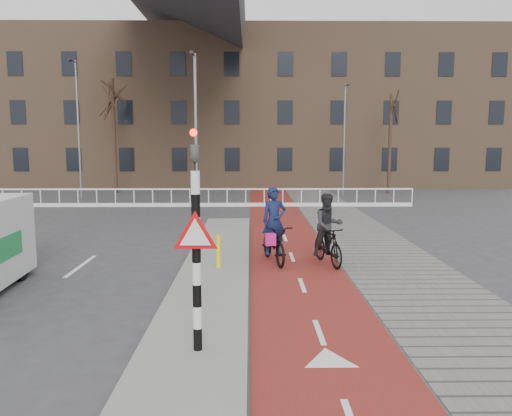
{
  "coord_description": "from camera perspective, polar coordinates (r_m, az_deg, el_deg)",
  "views": [
    {
      "loc": [
        0.25,
        -9.68,
        3.43
      ],
      "look_at": [
        0.42,
        5.0,
        1.5
      ],
      "focal_mm": 35.0,
      "sensor_mm": 36.0,
      "label": 1
    }
  ],
  "objects": [
    {
      "name": "ground",
      "position": [
        10.27,
        -2.06,
        -12.03
      ],
      "size": [
        120.0,
        120.0,
        0.0
      ],
      "primitive_type": "plane",
      "color": "#38383A",
      "rests_on": "ground"
    },
    {
      "name": "bike_lane",
      "position": [
        20.02,
        2.94,
        -2.37
      ],
      "size": [
        2.5,
        60.0,
        0.01
      ],
      "primitive_type": "cube",
      "color": "maroon",
      "rests_on": "ground"
    },
    {
      "name": "sidewalk",
      "position": [
        20.38,
        10.82,
        -2.32
      ],
      "size": [
        3.0,
        60.0,
        0.01
      ],
      "primitive_type": "cube",
      "color": "slate",
      "rests_on": "ground"
    },
    {
      "name": "curb_island",
      "position": [
        14.12,
        -4.52,
        -6.34
      ],
      "size": [
        1.8,
        16.0,
        0.12
      ],
      "primitive_type": "cube",
      "color": "gray",
      "rests_on": "ground"
    },
    {
      "name": "traffic_signal",
      "position": [
        7.84,
        -6.88,
        -3.16
      ],
      "size": [
        0.8,
        0.8,
        3.68
      ],
      "color": "black",
      "rests_on": "curb_island"
    },
    {
      "name": "bollard",
      "position": [
        13.36,
        -4.32,
        -4.94
      ],
      "size": [
        0.12,
        0.12,
        0.88
      ],
      "primitive_type": "cylinder",
      "color": "yellow",
      "rests_on": "curb_island"
    },
    {
      "name": "cyclist_near",
      "position": [
        14.32,
        2.07,
        -3.36
      ],
      "size": [
        1.19,
        2.21,
        2.16
      ],
      "rotation": [
        0.0,
        0.0,
        0.23
      ],
      "color": "black",
      "rests_on": "bike_lane"
    },
    {
      "name": "cyclist_far",
      "position": [
        14.13,
        8.22,
        -3.13
      ],
      "size": [
        1.01,
        1.96,
        2.02
      ],
      "rotation": [
        0.0,
        0.0,
        0.26
      ],
      "color": "black",
      "rests_on": "bike_lane"
    },
    {
      "name": "railing",
      "position": [
        27.37,
        -11.71,
        0.78
      ],
      "size": [
        28.0,
        0.1,
        0.99
      ],
      "color": "silver",
      "rests_on": "ground"
    },
    {
      "name": "townhouse_row",
      "position": [
        42.04,
        -5.23,
        13.45
      ],
      "size": [
        46.0,
        10.0,
        15.9
      ],
      "color": "#7F6047",
      "rests_on": "ground"
    },
    {
      "name": "tree_mid",
      "position": [
        35.38,
        -15.89,
        7.87
      ],
      "size": [
        0.23,
        0.23,
        7.67
      ],
      "primitive_type": "cylinder",
      "color": "black",
      "rests_on": "ground"
    },
    {
      "name": "tree_right",
      "position": [
        34.71,
        15.06,
        7.05
      ],
      "size": [
        0.23,
        0.23,
        6.62
      ],
      "primitive_type": "cylinder",
      "color": "black",
      "rests_on": "ground"
    },
    {
      "name": "streetlight_near",
      "position": [
        21.45,
        -6.87,
        7.75
      ],
      "size": [
        0.12,
        0.12,
        7.09
      ],
      "primitive_type": "cylinder",
      "color": "slate",
      "rests_on": "ground"
    },
    {
      "name": "streetlight_left",
      "position": [
        31.98,
        -19.61,
        8.28
      ],
      "size": [
        0.12,
        0.12,
        8.22
      ],
      "primitive_type": "cylinder",
      "color": "slate",
      "rests_on": "ground"
    },
    {
      "name": "streetlight_right",
      "position": [
        33.03,
        10.04,
        7.62
      ],
      "size": [
        0.12,
        0.12,
        7.14
      ],
      "primitive_type": "cylinder",
      "color": "slate",
      "rests_on": "ground"
    }
  ]
}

